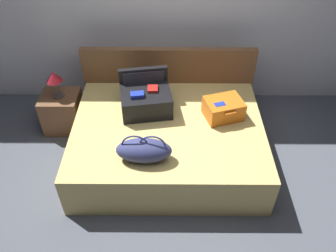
% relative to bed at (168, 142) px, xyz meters
% --- Properties ---
extents(ground_plane, '(12.00, 12.00, 0.00)m').
position_rel_bed_xyz_m(ground_plane, '(0.00, -0.40, -0.24)').
color(ground_plane, '#4C515B').
extents(back_wall, '(8.00, 0.10, 2.60)m').
position_rel_bed_xyz_m(back_wall, '(0.00, 1.25, 1.06)').
color(back_wall, silver).
rests_on(back_wall, ground).
extents(bed, '(2.01, 1.56, 0.49)m').
position_rel_bed_xyz_m(bed, '(0.00, 0.00, 0.00)').
color(bed, tan).
rests_on(bed, ground).
extents(headboard, '(2.05, 0.08, 0.94)m').
position_rel_bed_xyz_m(headboard, '(0.00, 0.82, 0.22)').
color(headboard, brown).
rests_on(headboard, ground).
extents(hard_case_large, '(0.60, 0.54, 0.40)m').
position_rel_bed_xyz_m(hard_case_large, '(-0.24, 0.28, 0.39)').
color(hard_case_large, black).
rests_on(hard_case_large, bed).
extents(hard_case_medium, '(0.46, 0.40, 0.21)m').
position_rel_bed_xyz_m(hard_case_medium, '(0.59, 0.16, 0.35)').
color(hard_case_medium, '#D16619').
rests_on(hard_case_medium, bed).
extents(duffel_bag, '(0.53, 0.26, 0.30)m').
position_rel_bed_xyz_m(duffel_bag, '(-0.22, -0.47, 0.36)').
color(duffel_bag, navy).
rests_on(duffel_bag, bed).
extents(nightstand, '(0.44, 0.40, 0.48)m').
position_rel_bed_xyz_m(nightstand, '(-1.29, 0.53, -0.01)').
color(nightstand, brown).
rests_on(nightstand, ground).
extents(table_lamp, '(0.18, 0.18, 0.33)m').
position_rel_bed_xyz_m(table_lamp, '(-1.29, 0.53, 0.48)').
color(table_lamp, '#3F3833').
rests_on(table_lamp, nightstand).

